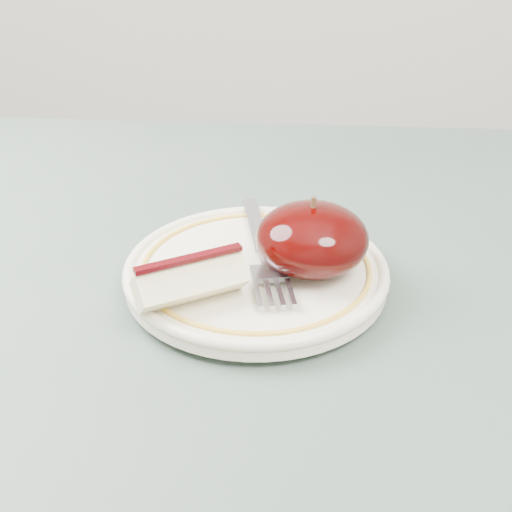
# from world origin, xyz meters

# --- Properties ---
(table) EXTENTS (0.90, 0.90, 0.75)m
(table) POSITION_xyz_m (0.00, 0.00, 0.66)
(table) COLOR brown
(table) RESTS_ON ground
(plate) EXTENTS (0.20, 0.20, 0.02)m
(plate) POSITION_xyz_m (0.08, 0.08, 0.76)
(plate) COLOR #F1E5CA
(plate) RESTS_ON table
(apple_half) EXTENTS (0.08, 0.08, 0.06)m
(apple_half) POSITION_xyz_m (0.12, 0.08, 0.79)
(apple_half) COLOR black
(apple_half) RESTS_ON plate
(apple_wedge) EXTENTS (0.08, 0.07, 0.04)m
(apple_wedge) POSITION_xyz_m (0.03, 0.03, 0.79)
(apple_wedge) COLOR #F3E9B3
(apple_wedge) RESTS_ON plate
(fork) EXTENTS (0.05, 0.17, 0.00)m
(fork) POSITION_xyz_m (0.08, 0.10, 0.77)
(fork) COLOR gray
(fork) RESTS_ON plate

